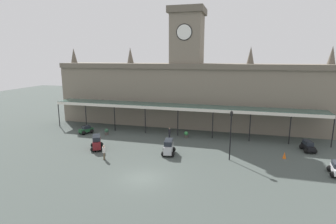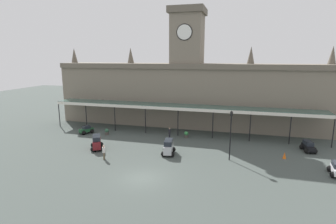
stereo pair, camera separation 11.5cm
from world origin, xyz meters
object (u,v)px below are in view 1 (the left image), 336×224
(pedestrian_crossing_forecourt, at_px, (169,133))
(planter_near_kerb, at_px, (107,132))
(traffic_cone, at_px, (284,155))
(planter_forecourt_centre, at_px, (186,134))
(car_green_sedan, at_px, (86,130))
(victorian_lamppost, at_px, (231,130))
(pedestrian_beside_cars, at_px, (104,152))
(car_black_estate, at_px, (308,147))
(car_maroon_van, at_px, (97,143))
(car_silver_van, at_px, (169,148))

(pedestrian_crossing_forecourt, height_order, planter_near_kerb, pedestrian_crossing_forecourt)
(traffic_cone, height_order, planter_forecourt_centre, planter_forecourt_centre)
(car_green_sedan, xyz_separation_m, victorian_lamppost, (21.43, -5.21, 2.97))
(victorian_lamppost, distance_m, traffic_cone, 7.14)
(car_green_sedan, xyz_separation_m, planter_forecourt_centre, (15.08, 1.77, -0.01))
(pedestrian_beside_cars, height_order, planter_forecourt_centre, pedestrian_beside_cars)
(pedestrian_beside_cars, relative_size, planter_forecourt_centre, 1.74)
(car_black_estate, height_order, car_maroon_van, car_maroon_van)
(car_maroon_van, relative_size, pedestrian_crossing_forecourt, 1.55)
(car_maroon_van, bearing_deg, car_black_estate, 13.57)
(car_black_estate, bearing_deg, pedestrian_crossing_forecourt, 178.99)
(pedestrian_crossing_forecourt, distance_m, traffic_cone, 15.02)
(pedestrian_crossing_forecourt, distance_m, planter_forecourt_centre, 2.52)
(victorian_lamppost, bearing_deg, car_black_estate, 30.51)
(traffic_cone, distance_m, planter_forecourt_centre, 13.33)
(car_maroon_van, height_order, pedestrian_beside_cars, car_maroon_van)
(pedestrian_crossing_forecourt, xyz_separation_m, planter_near_kerb, (-9.60, -0.35, -0.42))
(car_silver_van, height_order, traffic_cone, car_silver_van)
(car_green_sedan, height_order, planter_forecourt_centre, car_green_sedan)
(victorian_lamppost, bearing_deg, pedestrian_beside_cars, -165.48)
(car_maroon_van, height_order, pedestrian_crossing_forecourt, car_maroon_van)
(planter_near_kerb, bearing_deg, pedestrian_beside_cars, -63.75)
(car_green_sedan, relative_size, pedestrian_crossing_forecourt, 1.35)
(car_black_estate, height_order, planter_near_kerb, car_black_estate)
(pedestrian_beside_cars, distance_m, victorian_lamppost, 14.38)
(pedestrian_crossing_forecourt, bearing_deg, planter_forecourt_centre, 29.93)
(victorian_lamppost, bearing_deg, traffic_cone, 19.28)
(planter_forecourt_centre, bearing_deg, pedestrian_crossing_forecourt, -150.07)
(pedestrian_beside_cars, xyz_separation_m, victorian_lamppost, (13.70, 3.55, 2.57))
(car_green_sedan, height_order, traffic_cone, car_green_sedan)
(victorian_lamppost, relative_size, planter_forecourt_centre, 5.92)
(car_silver_van, height_order, victorian_lamppost, victorian_lamppost)
(car_silver_van, relative_size, planter_near_kerb, 2.62)
(car_green_sedan, bearing_deg, car_black_estate, 0.40)
(car_green_sedan, distance_m, car_black_estate, 30.64)
(car_black_estate, distance_m, car_maroon_van, 26.17)
(car_black_estate, height_order, pedestrian_crossing_forecourt, pedestrian_crossing_forecourt)
(car_green_sedan, bearing_deg, planter_forecourt_centre, 6.69)
(car_black_estate, bearing_deg, victorian_lamppost, -149.49)
(car_black_estate, bearing_deg, planter_near_kerb, -179.93)
(car_green_sedan, relative_size, car_maroon_van, 0.87)
(car_green_sedan, relative_size, planter_forecourt_centre, 2.34)
(car_green_sedan, relative_size, pedestrian_beside_cars, 1.35)
(planter_forecourt_centre, bearing_deg, planter_near_kerb, -172.31)
(car_maroon_van, bearing_deg, pedestrian_beside_cars, -48.27)
(traffic_cone, xyz_separation_m, planter_forecourt_centre, (-12.42, 4.86, 0.12))
(car_silver_van, height_order, planter_forecourt_centre, car_silver_van)
(victorian_lamppost, height_order, traffic_cone, victorian_lamppost)
(car_black_estate, height_order, victorian_lamppost, victorian_lamppost)
(car_black_estate, height_order, car_silver_van, car_silver_van)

